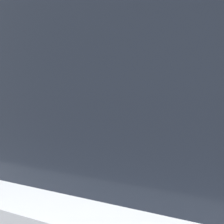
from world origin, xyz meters
TOP-DOWN VIEW (x-y plane):
  - ground_plane at (0.00, 0.00)m, footprint 60.00×60.00m
  - sidewalk at (0.00, 2.20)m, footprint 24.00×2.80m
  - building_facade at (0.00, 5.01)m, footprint 24.00×0.30m
  - parking_meter at (0.20, 1.19)m, footprint 0.19×0.14m
  - parked_car_beside_meter at (1.21, -0.37)m, footprint 4.90×2.18m

SIDE VIEW (x-z plane):
  - ground_plane at x=0.00m, z-range 0.00..0.00m
  - sidewalk at x=0.00m, z-range 0.00..0.13m
  - parked_car_beside_meter at x=1.21m, z-range 0.00..1.88m
  - parking_meter at x=0.20m, z-range 0.48..1.99m
  - building_facade at x=0.00m, z-range 0.00..6.90m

